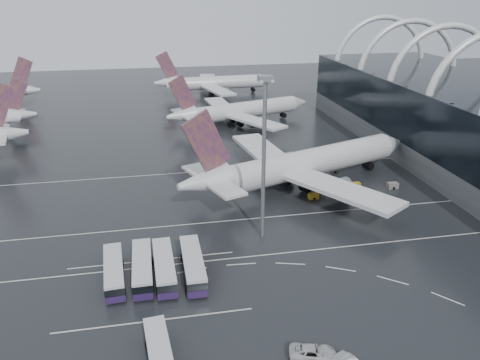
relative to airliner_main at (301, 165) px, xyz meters
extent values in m
plane|color=black|center=(-10.78, -25.78, -5.43)|extent=(420.00, 420.00, 0.00)
torus|color=white|center=(47.22, 21.22, 12.57)|extent=(33.80, 1.80, 33.80)
torus|color=white|center=(47.22, 40.22, 12.57)|extent=(33.80, 1.80, 33.80)
torus|color=white|center=(47.22, 59.22, 12.57)|extent=(33.80, 1.80, 33.80)
cube|color=silver|center=(-10.78, -27.78, -5.43)|extent=(120.00, 0.25, 0.01)
cube|color=silver|center=(-10.78, -13.78, -5.43)|extent=(120.00, 0.25, 0.01)
cube|color=silver|center=(-10.78, 14.22, -5.43)|extent=(120.00, 0.25, 0.01)
cube|color=silver|center=(-34.78, -41.78, -5.43)|extent=(28.00, 0.25, 0.01)
cube|color=silver|center=(-34.78, -25.78, -5.43)|extent=(28.00, 0.25, 0.01)
cylinder|color=silver|center=(3.07, 1.12, 0.20)|extent=(45.53, 21.77, 6.40)
cone|color=silver|center=(27.85, 10.12, 0.20)|extent=(8.41, 8.28, 6.40)
cone|color=silver|center=(-23.79, -8.65, 1.30)|extent=(12.57, 9.79, 6.40)
cube|color=#3D196A|center=(-22.75, -8.27, 9.47)|extent=(10.22, 4.26, 13.58)
cube|color=silver|center=(-21.71, -7.89, 1.30)|extent=(11.46, 20.38, 0.55)
cube|color=silver|center=(3.63, -13.37, -0.46)|extent=(21.18, 27.51, 0.88)
cube|color=silver|center=(-5.80, 12.58, -0.46)|extent=(11.49, 28.41, 0.88)
cylinder|color=gray|center=(5.43, -8.60, -2.45)|extent=(6.99, 5.60, 3.75)
cylinder|color=gray|center=(-1.36, 10.08, -2.45)|extent=(6.99, 5.60, 3.75)
cube|color=black|center=(-1.08, -0.39, -4.22)|extent=(14.87, 11.17, 2.43)
cylinder|color=silver|center=(-1.32, 56.43, -0.61)|extent=(37.96, 16.83, 5.48)
cone|color=silver|center=(19.53, 63.09, -0.61)|extent=(7.07, 6.95, 5.48)
cone|color=silver|center=(-23.97, 49.19, 0.33)|extent=(10.67, 8.10, 5.48)
cube|color=#3D196A|center=(-23.07, 49.47, 7.33)|extent=(8.84, 3.31, 11.62)
cube|color=silver|center=(-22.17, 49.76, 0.33)|extent=(9.23, 17.50, 0.47)
cube|color=silver|center=(-1.33, 44.02, -1.18)|extent=(17.46, 23.80, 0.76)
cube|color=silver|center=(-8.52, 66.53, -1.18)|extent=(8.94, 24.17, 0.76)
cylinder|color=gray|center=(0.37, 48.04, -2.88)|extent=(5.93, 4.64, 3.21)
cylinder|color=gray|center=(-4.81, 64.24, -2.88)|extent=(5.93, 4.64, 3.21)
cube|color=black|center=(-4.92, 55.28, -4.39)|extent=(12.64, 9.22, 2.08)
cylinder|color=silver|center=(-2.61, 106.00, -0.51)|extent=(37.74, 7.41, 5.60)
cone|color=silver|center=(19.01, 107.05, -0.51)|extent=(6.05, 5.87, 5.60)
cone|color=silver|center=(-26.16, 104.86, 0.45)|extent=(9.91, 6.06, 5.60)
cube|color=#3D196A|center=(-25.20, 104.90, 7.59)|extent=(9.31, 1.03, 11.86)
cube|color=silver|center=(-24.24, 104.95, 0.45)|extent=(5.18, 17.56, 0.48)
cube|color=silver|center=(-5.88, 93.77, -1.09)|extent=(12.68, 25.05, 0.77)
cube|color=silver|center=(-7.05, 117.86, -1.09)|extent=(10.53, 24.89, 0.77)
cylinder|color=gray|center=(-3.15, 97.28, -2.83)|extent=(5.46, 3.53, 3.28)
cylinder|color=gray|center=(-4.00, 114.63, -2.83)|extent=(5.46, 3.53, 3.28)
cube|color=black|center=(-6.47, 105.81, -4.37)|extent=(11.86, 6.73, 2.12)
cone|color=silver|center=(-71.91, 35.12, 1.23)|extent=(11.89, 8.21, 6.33)
cone|color=silver|center=(-73.92, 61.36, -0.03)|extent=(9.33, 6.01, 5.14)
cube|color=#3D196A|center=(-74.80, 61.27, 6.52)|extent=(8.54, 1.39, 10.89)
cube|color=silver|center=(-75.68, 61.18, -0.03)|extent=(5.58, 16.27, 0.44)
cone|color=silver|center=(-80.15, 99.24, 0.47)|extent=(9.75, 5.76, 5.61)
cube|color=#3D196A|center=(-81.12, 99.26, 7.62)|extent=(9.32, 0.72, 11.89)
cube|color=silver|center=(-82.09, 99.27, 0.47)|extent=(4.62, 17.47, 0.48)
cube|color=#291544|center=(-40.76, -30.71, -4.53)|extent=(3.90, 13.20, 1.10)
cube|color=black|center=(-40.76, -30.71, -3.33)|extent=(3.94, 12.94, 1.30)
cube|color=silver|center=(-40.76, -30.71, -2.46)|extent=(3.90, 13.20, 0.45)
cylinder|color=black|center=(-39.05, -34.75, -4.93)|extent=(0.43, 1.03, 1.00)
cylinder|color=black|center=(-41.83, -34.97, -4.93)|extent=(0.43, 1.03, 1.00)
cylinder|color=black|center=(-39.70, -26.45, -4.93)|extent=(0.43, 1.03, 1.00)
cylinder|color=black|center=(-42.48, -26.66, -4.93)|extent=(0.43, 1.03, 1.00)
cube|color=#291544|center=(-36.32, -30.62, -4.50)|extent=(3.16, 13.58, 1.15)
cube|color=black|center=(-36.32, -30.62, -3.24)|extent=(3.22, 13.31, 1.35)
cube|color=silver|center=(-36.32, -30.62, -2.33)|extent=(3.16, 13.58, 0.47)
cylinder|color=black|center=(-34.83, -34.94, -4.91)|extent=(0.38, 1.05, 1.04)
cylinder|color=black|center=(-37.73, -34.97, -4.91)|extent=(0.38, 1.05, 1.04)
cylinder|color=black|center=(-34.92, -26.27, -4.91)|extent=(0.38, 1.05, 1.04)
cylinder|color=black|center=(-37.82, -26.30, -4.91)|extent=(0.38, 1.05, 1.04)
cube|color=#291544|center=(-32.86, -31.01, -4.49)|extent=(3.42, 13.73, 1.15)
cube|color=black|center=(-32.86, -31.01, -3.23)|extent=(3.47, 13.45, 1.36)
cube|color=silver|center=(-32.86, -31.01, -2.31)|extent=(3.42, 13.73, 0.47)
cylinder|color=black|center=(-31.28, -35.34, -4.91)|extent=(0.40, 1.06, 1.05)
cylinder|color=black|center=(-34.20, -35.42, -4.91)|extent=(0.40, 1.06, 1.05)
cylinder|color=black|center=(-31.52, -26.61, -4.91)|extent=(0.40, 1.06, 1.05)
cylinder|color=black|center=(-34.44, -26.69, -4.91)|extent=(0.40, 1.06, 1.05)
cube|color=#291544|center=(-28.27, -31.33, -4.47)|extent=(3.19, 13.98, 1.18)
cube|color=black|center=(-28.27, -31.33, -3.18)|extent=(3.25, 13.70, 1.40)
cube|color=silver|center=(-28.27, -31.33, -2.24)|extent=(3.19, 13.98, 0.48)
cylinder|color=black|center=(-26.76, -35.79, -4.90)|extent=(0.38, 1.08, 1.07)
cylinder|color=black|center=(-29.75, -35.80, -4.90)|extent=(0.38, 1.08, 1.07)
cylinder|color=black|center=(-26.80, -26.85, -4.90)|extent=(0.38, 1.08, 1.07)
cylinder|color=black|center=(-29.79, -26.87, -4.90)|extent=(0.38, 1.08, 1.07)
cube|color=black|center=(-34.24, -50.90, -3.43)|extent=(3.95, 12.36, 1.24)
cube|color=silver|center=(-34.24, -50.90, -2.60)|extent=(3.92, 12.60, 0.43)
cylinder|color=black|center=(-33.29, -46.83, -4.96)|extent=(0.42, 0.98, 0.95)
cylinder|color=black|center=(-35.93, -47.08, -4.96)|extent=(0.42, 0.98, 0.95)
imported|color=silver|center=(-15.29, -52.82, -4.60)|extent=(6.54, 4.27, 1.67)
cylinder|color=gray|center=(-14.23, -21.10, 9.20)|extent=(0.73, 0.73, 29.26)
cube|color=gray|center=(-14.23, -21.10, 24.14)|extent=(2.30, 2.30, 0.84)
cube|color=white|center=(-14.23, -21.10, 23.83)|extent=(2.09, 2.09, 0.42)
cube|color=#B28917|center=(12.36, -3.07, -4.78)|extent=(2.38, 1.41, 1.30)
cube|color=slate|center=(11.55, 7.35, -4.92)|extent=(1.90, 1.12, 1.03)
cube|color=#B28917|center=(0.90, -6.78, -4.83)|extent=(2.20, 1.30, 1.20)
cube|color=slate|center=(20.94, -4.82, -4.76)|extent=(2.48, 1.46, 1.35)
cube|color=#B28917|center=(5.90, 8.64, -4.79)|extent=(2.35, 1.39, 1.28)
camera|label=1|loc=(-33.12, -96.30, 38.06)|focal=35.00mm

